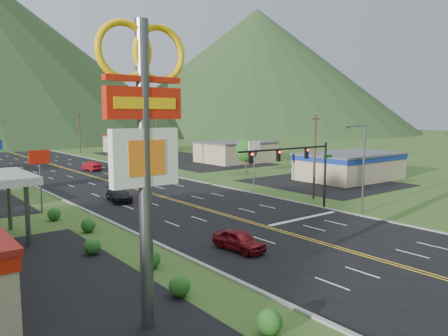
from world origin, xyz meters
TOP-DOWN VIEW (x-y plane):
  - ground at (0.00, 0.00)m, footprint 500.00×500.00m
  - road at (0.00, 0.00)m, footprint 20.00×460.00m
  - curb_west at (-10.15, 0.00)m, footprint 0.30×460.00m
  - pylon_sign at (-17.00, 2.00)m, footprint 4.32×0.60m
  - traffic_signal at (6.48, 14.00)m, footprint 13.10×0.43m
  - streetlight_east at (11.18, 10.00)m, footprint 3.28×0.25m
  - building_east_near at (30.00, 25.00)m, footprint 15.40×10.40m
  - building_east_mid at (32.00, 55.00)m, footprint 14.40×11.40m
  - building_east_far at (28.00, 90.00)m, footprint 16.40×12.40m
  - pole_sign_west_a at (-14.00, 30.00)m, footprint 2.00×0.18m
  - pole_sign_east_a at (13.00, 28.00)m, footprint 2.00×0.18m
  - pole_sign_east_b at (13.00, 60.00)m, footprint 2.00×0.18m
  - tree_east_a at (22.00, 40.00)m, footprint 3.84×3.84m
  - tree_east_b at (26.00, 78.00)m, footprint 3.84×3.84m
  - utility_pole_a at (13.50, 18.00)m, footprint 1.60×0.28m
  - utility_pole_b at (13.50, 55.00)m, footprint 1.60×0.28m
  - utility_pole_c at (13.50, 95.00)m, footprint 1.60×0.28m
  - utility_pole_d at (13.50, 135.00)m, footprint 1.60×0.28m
  - mountain_ne at (147.84, 176.19)m, footprint 180.00×180.00m
  - car_red_near at (-6.20, 8.27)m, footprint 2.17×4.53m
  - car_dark_mid at (-5.34, 30.69)m, footprint 2.78×5.27m
  - car_red_far at (2.59, 59.38)m, footprint 2.01×4.97m

SIDE VIEW (x-z plane):
  - ground at x=0.00m, z-range 0.00..0.00m
  - road at x=0.00m, z-range -0.02..0.02m
  - curb_west at x=-10.15m, z-range -0.07..0.07m
  - car_dark_mid at x=-5.34m, z-range 0.00..1.46m
  - car_red_near at x=-6.20m, z-range 0.00..1.49m
  - car_red_far at x=2.59m, z-range 0.00..1.61m
  - building_east_mid at x=32.00m, z-range 0.01..4.31m
  - building_east_far at x=28.00m, z-range 0.01..4.51m
  - building_east_near at x=30.00m, z-range 0.22..4.32m
  - tree_east_a at x=22.00m, z-range 0.98..6.80m
  - tree_east_b at x=26.00m, z-range 0.98..6.80m
  - pole_sign_west_a at x=-14.00m, z-range 1.85..8.25m
  - pole_sign_east_a at x=13.00m, z-range 1.85..8.25m
  - pole_sign_east_b at x=13.00m, z-range 1.85..8.25m
  - utility_pole_a at x=13.50m, z-range 0.13..10.13m
  - utility_pole_b at x=13.50m, z-range 0.13..10.13m
  - utility_pole_c at x=13.50m, z-range 0.13..10.13m
  - utility_pole_d at x=13.50m, z-range 0.13..10.13m
  - streetlight_east at x=11.18m, z-range 0.68..9.68m
  - traffic_signal at x=6.48m, z-range 1.83..8.83m
  - pylon_sign at x=-17.00m, z-range 2.30..16.30m
  - mountain_ne at x=147.84m, z-range 0.00..70.00m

